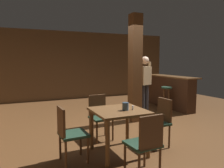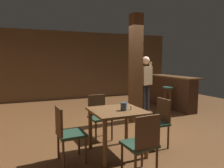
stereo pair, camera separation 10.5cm
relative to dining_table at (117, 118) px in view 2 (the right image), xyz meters
The scene contains 13 objects.
ground_plane 1.68m from the dining_table, 50.72° to the left, with size 10.80×10.80×0.00m, color brown.
wall_back 5.84m from the dining_table, 80.19° to the left, with size 8.00×0.10×2.80m, color brown.
pillar 2.25m from the dining_table, 52.41° to the left, with size 0.28×0.28×2.80m, color brown.
dining_table is the anchor object (origin of this frame).
chair_east 0.85m from the dining_table, ahead, with size 0.43×0.43×0.89m.
chair_south 0.87m from the dining_table, 90.78° to the right, with size 0.45×0.45×0.89m.
chair_west 0.88m from the dining_table, behind, with size 0.44×0.44×0.89m.
chair_north 0.83m from the dining_table, 92.76° to the left, with size 0.45×0.45×0.89m.
napkin_cup 0.24m from the dining_table, 43.24° to the right, with size 0.11×0.11×0.13m, color #33475B.
salt_shaker 0.30m from the dining_table, 22.53° to the right, with size 0.03×0.03×0.07m, color silver.
standing_person 2.44m from the dining_table, 46.92° to the left, with size 0.47×0.29×1.72m.
bar_counter 4.20m from the dining_table, 39.87° to the left, with size 0.56×2.18×1.08m.
bar_stool_near 3.53m from the dining_table, 38.72° to the left, with size 0.34×0.34×0.79m.
Camera 2 is at (-2.50, -4.54, 1.61)m, focal length 35.00 mm.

